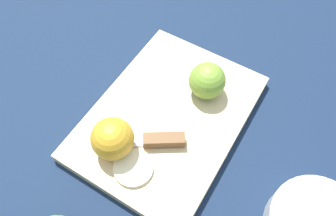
# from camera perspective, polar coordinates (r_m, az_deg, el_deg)

# --- Properties ---
(ground_plane) EXTENTS (4.00, 4.00, 0.00)m
(ground_plane) POSITION_cam_1_polar(r_m,az_deg,el_deg) (0.60, -0.00, -2.14)
(ground_plane) COLOR #14233D
(cutting_board) EXTENTS (0.37, 0.29, 0.02)m
(cutting_board) POSITION_cam_1_polar(r_m,az_deg,el_deg) (0.59, -0.00, -1.61)
(cutting_board) COLOR #D1B789
(cutting_board) RESTS_ON ground_plane
(apple_half_left) EXTENTS (0.07, 0.07, 0.07)m
(apple_half_left) POSITION_cam_1_polar(r_m,az_deg,el_deg) (0.58, 6.80, 4.74)
(apple_half_left) COLOR olive
(apple_half_left) RESTS_ON cutting_board
(apple_half_right) EXTENTS (0.07, 0.07, 0.07)m
(apple_half_right) POSITION_cam_1_polar(r_m,az_deg,el_deg) (0.52, -9.61, -5.30)
(apple_half_right) COLOR gold
(apple_half_right) RESTS_ON cutting_board
(knife) EXTENTS (0.11, 0.12, 0.02)m
(knife) POSITION_cam_1_polar(r_m,az_deg,el_deg) (0.54, -1.37, -5.69)
(knife) COLOR silver
(knife) RESTS_ON cutting_board
(apple_slice) EXTENTS (0.06, 0.06, 0.01)m
(apple_slice) POSITION_cam_1_polar(r_m,az_deg,el_deg) (0.53, -6.04, -10.32)
(apple_slice) COLOR beige
(apple_slice) RESTS_ON cutting_board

